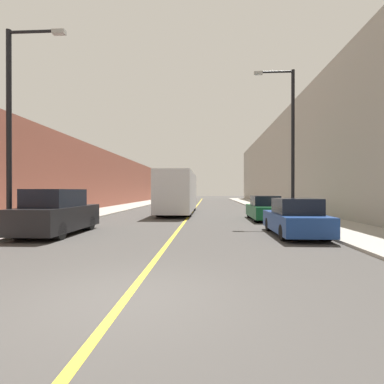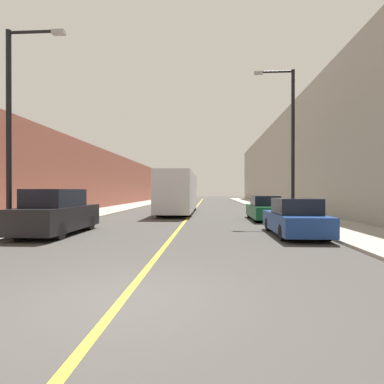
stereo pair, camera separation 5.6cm
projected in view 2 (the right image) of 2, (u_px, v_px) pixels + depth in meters
ground_plane at (122, 299)px, 5.17m from camera, size 200.00×200.00×0.00m
sidewalk_left at (130, 206)px, 35.58m from camera, size 3.62×72.00×0.11m
sidewalk_right at (265, 206)px, 34.66m from camera, size 3.62×72.00×0.11m
building_row_left at (99, 180)px, 35.79m from camera, size 4.00×72.00×6.32m
building_row_right at (299, 160)px, 34.41m from camera, size 4.00×72.00×10.71m
road_center_line at (197, 207)px, 35.12m from camera, size 0.16×72.00×0.01m
bus at (179, 192)px, 24.91m from camera, size 2.53×10.94×3.34m
parked_suv_left at (57, 214)px, 12.86m from camera, size 1.87×4.71×1.95m
car_right_near at (295, 219)px, 12.48m from camera, size 1.84×4.39×1.56m
car_right_mid at (264, 209)px, 19.16m from camera, size 1.78×4.63×1.56m
street_lamp_left at (13, 120)px, 11.83m from camera, size 2.39×0.24×8.13m
street_lamp_right at (290, 137)px, 17.68m from camera, size 2.39×0.24×8.92m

